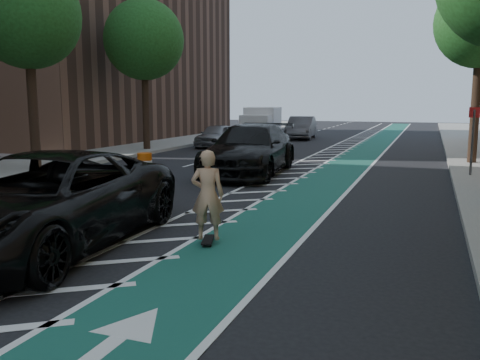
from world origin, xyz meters
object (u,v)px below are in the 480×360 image
at_px(skateboarder, 208,195).
at_px(barrel_a, 145,166).
at_px(suv_near, 43,201).
at_px(suv_far, 250,149).

distance_m(skateboarder, barrel_a, 8.80).
bearing_deg(skateboarder, suv_near, 8.19).
xyz_separation_m(suv_near, suv_far, (0.33, 10.41, 0.03)).
xyz_separation_m(suv_far, barrel_a, (-3.14, -2.24, -0.50)).
distance_m(skateboarder, suv_far, 9.39).
xyz_separation_m(skateboarder, suv_far, (-2.37, 9.09, -0.03)).
relative_size(suv_far, barrel_a, 7.18).
height_order(suv_far, barrel_a, suv_far).
xyz_separation_m(suv_near, barrel_a, (-2.81, 8.17, -0.47)).
xyz_separation_m(skateboarder, barrel_a, (-5.50, 6.85, -0.53)).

